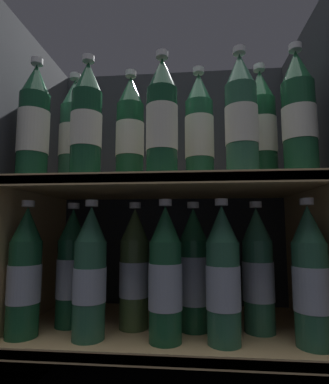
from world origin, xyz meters
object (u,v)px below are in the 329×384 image
Objects in this scene: bottle_upper_front_2 at (160,121)px; bottle_upper_back_0 at (73,134)px; bottle_lower_front_1 at (90,275)px; bottle_upper_front_4 at (299,115)px; bottle_upper_back_1 at (130,132)px; bottle_lower_front_0 at (25,274)px; bottle_lower_front_4 at (311,279)px; bottle_lower_back_2 at (194,272)px; bottle_lower_back_3 at (258,272)px; bottle_upper_back_3 at (262,128)px; bottle_lower_front_2 at (165,276)px; bottle_lower_back_1 at (134,270)px; bottle_lower_front_3 at (223,277)px; bottle_upper_front_3 at (241,117)px; bottle_lower_back_0 at (71,270)px; bottle_upper_front_0 at (34,125)px; bottle_upper_front_1 at (86,122)px; bottle_upper_back_2 at (199,131)px.

bottle_upper_front_2 and bottle_upper_back_0 have the same top height.
bottle_upper_front_2 is 0.37m from bottle_lower_front_1.
bottle_upper_front_4 is at bearing 0.00° from bottle_upper_front_2.
bottle_upper_back_0 is 0.15m from bottle_upper_back_1.
bottle_upper_back_1 is 0.36m from bottle_lower_front_1.
bottle_upper_front_2 is at bearing -0.00° from bottle_lower_front_0.
bottle_lower_back_2 is (-0.23, 0.08, -0.00)m from bottle_lower_front_4.
bottle_upper_back_3 is at bearing 0.00° from bottle_lower_back_3.
bottle_lower_front_2 is 0.29m from bottle_lower_front_4.
bottle_lower_front_0 is 0.52m from bottle_lower_back_3.
bottle_lower_front_0 is 0.24m from bottle_lower_back_1.
bottle_upper_back_1 is 0.41m from bottle_lower_front_3.
bottle_upper_front_2 is 1.00× the size of bottle_lower_back_3.
bottle_lower_front_2 is (-0.17, 0.00, -0.34)m from bottle_upper_front_3.
bottle_upper_back_3 reaches higher than bottle_lower_front_3.
bottle_upper_front_2 is 1.00× the size of bottle_upper_front_3.
bottle_lower_back_0 is at bearing 167.52° from bottle_lower_front_3.
bottle_upper_front_2 is 1.00× the size of bottle_lower_front_2.
bottle_upper_front_0 reaches higher than bottle_lower_front_3.
bottle_lower_front_3 is at bearing -143.71° from bottle_upper_back_3.
bottle_upper_front_1 reaches higher than bottle_lower_front_3.
bottle_upper_back_3 is 1.00× the size of bottle_lower_back_2.
bottle_lower_front_0 is (-0.07, -0.08, -0.34)m from bottle_upper_back_0.
bottle_lower_back_0 is at bearing 161.59° from bottle_lower_front_2.
bottle_lower_back_2 is at bearing 180.00° from bottle_upper_back_2.
bottle_upper_front_1 is 0.12m from bottle_upper_back_1.
bottle_upper_front_2 is at bearing -161.73° from bottle_upper_back_3.
bottle_lower_front_3 is (0.13, 0.00, -0.34)m from bottle_upper_front_2.
bottle_upper_front_1 reaches higher than bottle_lower_front_4.
bottle_upper_front_4 is at bearing -20.57° from bottle_upper_back_2.
bottle_upper_back_1 is 0.37m from bottle_lower_back_0.
bottle_lower_back_0 is at bearing 171.54° from bottle_lower_front_4.
bottle_upper_front_4 reaches higher than bottle_lower_back_2.
bottle_lower_back_0 is (0.07, 0.08, -0.00)m from bottle_lower_front_0.
bottle_upper_front_2 is 0.18m from bottle_upper_front_3.
bottle_upper_back_1 is at bearing 180.00° from bottle_upper_back_2.
bottle_upper_back_1 is at bearing 180.00° from bottle_lower_back_3.
bottle_upper_back_2 is (0.17, 0.00, -0.00)m from bottle_upper_back_1.
bottle_upper_back_1 is at bearing 49.87° from bottle_lower_front_1.
bottle_lower_front_4 is 0.25m from bottle_lower_back_2.
bottle_lower_back_2 is at bearing 0.00° from bottle_lower_back_0.
bottle_upper_back_0 is 1.00× the size of bottle_lower_back_2.
bottle_upper_front_0 is at bearing -167.89° from bottle_lower_back_2.
bottle_lower_front_4 is at bearing 0.00° from bottle_upper_front_0.
bottle_lower_front_3 is (0.43, 0.00, -0.00)m from bottle_lower_front_0.
bottle_upper_front_0 is 0.34m from bottle_lower_front_0.
bottle_upper_front_1 is 0.59m from bottle_lower_front_4.
bottle_upper_front_0 is 1.00× the size of bottle_lower_front_4.
bottle_upper_back_0 is 1.00× the size of bottle_lower_front_0.
bottle_lower_front_1 is (0.08, -0.08, -0.34)m from bottle_upper_back_0.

